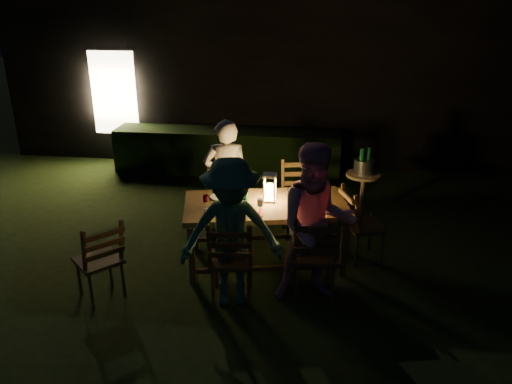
# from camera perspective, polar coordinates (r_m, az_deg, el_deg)

# --- Properties ---
(garden_envelope) EXTENTS (40.00, 40.00, 3.20)m
(garden_envelope) POSITION_cam_1_polar(r_m,az_deg,el_deg) (11.43, 1.29, 13.82)
(garden_envelope) COLOR black
(garden_envelope) RESTS_ON ground
(dining_table) EXTENTS (2.12, 1.37, 0.81)m
(dining_table) POSITION_cam_1_polar(r_m,az_deg,el_deg) (6.05, 1.12, -1.96)
(dining_table) COLOR #4D3619
(dining_table) RESTS_ON ground
(chair_near_left) EXTENTS (0.51, 0.55, 1.05)m
(chair_near_left) POSITION_cam_1_polar(r_m,az_deg,el_deg) (5.53, -2.79, -9.29)
(chair_near_left) COLOR #4D3619
(chair_near_left) RESTS_ON ground
(chair_near_right) EXTENTS (0.53, 0.56, 1.08)m
(chair_near_right) POSITION_cam_1_polar(r_m,az_deg,el_deg) (5.63, 6.52, -8.76)
(chair_near_right) COLOR #4D3619
(chair_near_right) RESTS_ON ground
(chair_far_left) EXTENTS (0.61, 0.63, 1.07)m
(chair_far_left) POSITION_cam_1_polar(r_m,az_deg,el_deg) (6.90, -3.32, -2.61)
(chair_far_left) COLOR #4D3619
(chair_far_left) RESTS_ON ground
(chair_far_right) EXTENTS (0.56, 0.59, 1.06)m
(chair_far_right) POSITION_cam_1_polar(r_m,az_deg,el_deg) (6.99, 4.92, -2.35)
(chair_far_right) COLOR #4D3619
(chair_far_right) RESTS_ON ground
(chair_end) EXTENTS (0.60, 0.58, 1.00)m
(chair_end) POSITION_cam_1_polar(r_m,az_deg,el_deg) (6.47, 12.02, -5.02)
(chair_end) COLOR #4D3619
(chair_end) RESTS_ON ground
(chair_spare) EXTENTS (0.66, 0.65, 1.00)m
(chair_spare) POSITION_cam_1_polar(r_m,az_deg,el_deg) (5.82, -17.30, -8.86)
(chair_spare) COLOR #4D3619
(chair_spare) RESTS_ON ground
(person_house_side) EXTENTS (0.68, 0.52, 1.66)m
(person_house_side) POSITION_cam_1_polar(r_m,az_deg,el_deg) (6.75, -3.41, 1.46)
(person_house_side) COLOR beige
(person_house_side) RESTS_ON ground
(person_opp_right) EXTENTS (0.99, 0.85, 1.78)m
(person_opp_right) POSITION_cam_1_polar(r_m,az_deg,el_deg) (5.32, 6.90, -3.77)
(person_opp_right) COLOR pink
(person_opp_right) RESTS_ON ground
(person_opp_left) EXTENTS (1.18, 0.83, 1.66)m
(person_opp_left) POSITION_cam_1_polar(r_m,az_deg,el_deg) (5.24, -2.84, -4.76)
(person_opp_left) COLOR #336752
(person_opp_left) RESTS_ON ground
(lantern) EXTENTS (0.16, 0.16, 0.35)m
(lantern) POSITION_cam_1_polar(r_m,az_deg,el_deg) (6.01, 1.56, 0.32)
(lantern) COLOR white
(lantern) RESTS_ON dining_table
(plate_far_left) EXTENTS (0.25, 0.25, 0.01)m
(plate_far_left) POSITION_cam_1_polar(r_m,az_deg,el_deg) (6.19, -4.15, -0.57)
(plate_far_left) COLOR white
(plate_far_left) RESTS_ON dining_table
(plate_near_left) EXTENTS (0.25, 0.25, 0.01)m
(plate_near_left) POSITION_cam_1_polar(r_m,az_deg,el_deg) (5.79, -4.07, -2.23)
(plate_near_left) COLOR white
(plate_near_left) RESTS_ON dining_table
(plate_far_right) EXTENTS (0.25, 0.25, 0.01)m
(plate_far_right) POSITION_cam_1_polar(r_m,az_deg,el_deg) (6.28, 5.00, -0.27)
(plate_far_right) COLOR white
(plate_far_right) RESTS_ON dining_table
(plate_near_right) EXTENTS (0.25, 0.25, 0.01)m
(plate_near_right) POSITION_cam_1_polar(r_m,az_deg,el_deg) (5.88, 5.72, -1.87)
(plate_near_right) COLOR white
(plate_near_right) RESTS_ON dining_table
(wineglass_a) EXTENTS (0.06, 0.06, 0.18)m
(wineglass_a) POSITION_cam_1_polar(r_m,az_deg,el_deg) (6.23, -1.88, 0.40)
(wineglass_a) COLOR #59070F
(wineglass_a) RESTS_ON dining_table
(wineglass_b) EXTENTS (0.06, 0.06, 0.18)m
(wineglass_b) POSITION_cam_1_polar(r_m,az_deg,el_deg) (5.85, -5.78, -1.16)
(wineglass_b) COLOR #59070F
(wineglass_b) RESTS_ON dining_table
(wineglass_c) EXTENTS (0.06, 0.06, 0.18)m
(wineglass_c) POSITION_cam_1_polar(r_m,az_deg,el_deg) (5.77, 4.39, -1.44)
(wineglass_c) COLOR #59070F
(wineglass_c) RESTS_ON dining_table
(wineglass_d) EXTENTS (0.06, 0.06, 0.18)m
(wineglass_d) POSITION_cam_1_polar(r_m,az_deg,el_deg) (6.25, 6.62, 0.33)
(wineglass_d) COLOR #59070F
(wineglass_d) RESTS_ON dining_table
(wineglass_e) EXTENTS (0.06, 0.06, 0.18)m
(wineglass_e) POSITION_cam_1_polar(r_m,az_deg,el_deg) (5.70, 0.45, -1.66)
(wineglass_e) COLOR silver
(wineglass_e) RESTS_ON dining_table
(bottle_table) EXTENTS (0.07, 0.07, 0.28)m
(bottle_table) POSITION_cam_1_polar(r_m,az_deg,el_deg) (5.95, -1.26, -0.10)
(bottle_table) COLOR #0F471E
(bottle_table) RESTS_ON dining_table
(napkin_left) EXTENTS (0.18, 0.14, 0.01)m
(napkin_left) POSITION_cam_1_polar(r_m,az_deg,el_deg) (5.72, -0.03, -2.51)
(napkin_left) COLOR red
(napkin_left) RESTS_ON dining_table
(napkin_right) EXTENTS (0.18, 0.14, 0.01)m
(napkin_right) POSITION_cam_1_polar(r_m,az_deg,el_deg) (5.83, 6.82, -2.17)
(napkin_right) COLOR red
(napkin_right) RESTS_ON dining_table
(phone) EXTENTS (0.14, 0.07, 0.01)m
(phone) POSITION_cam_1_polar(r_m,az_deg,el_deg) (5.72, -4.75, -2.61)
(phone) COLOR black
(phone) RESTS_ON dining_table
(side_table) EXTENTS (0.51, 0.51, 0.69)m
(side_table) POSITION_cam_1_polar(r_m,az_deg,el_deg) (7.57, 12.15, 1.49)
(side_table) COLOR olive
(side_table) RESTS_ON ground
(ice_bucket) EXTENTS (0.30, 0.30, 0.22)m
(ice_bucket) POSITION_cam_1_polar(r_m,az_deg,el_deg) (7.51, 12.27, 2.85)
(ice_bucket) COLOR #A5A8AD
(ice_bucket) RESTS_ON side_table
(bottle_bucket_a) EXTENTS (0.07, 0.07, 0.32)m
(bottle_bucket_a) POSITION_cam_1_polar(r_m,az_deg,el_deg) (7.45, 11.94, 3.14)
(bottle_bucket_a) COLOR #0F471E
(bottle_bucket_a) RESTS_ON side_table
(bottle_bucket_b) EXTENTS (0.07, 0.07, 0.32)m
(bottle_bucket_b) POSITION_cam_1_polar(r_m,az_deg,el_deg) (7.54, 12.65, 3.29)
(bottle_bucket_b) COLOR #0F471E
(bottle_bucket_b) RESTS_ON side_table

